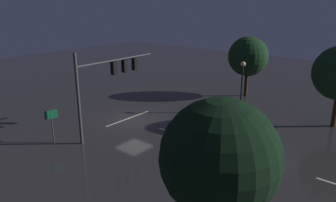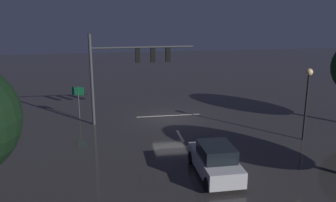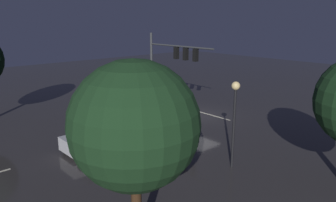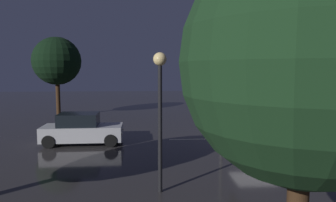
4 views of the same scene
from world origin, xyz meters
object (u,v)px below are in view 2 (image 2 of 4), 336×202
object	(u,v)px
car_approaching	(215,161)
street_lamp_left_kerb	(308,90)
route_sign	(78,95)
traffic_signal_assembly	(129,63)

from	to	relation	value
car_approaching	street_lamp_left_kerb	world-z (taller)	street_lamp_left_kerb
street_lamp_left_kerb	route_sign	xyz separation A→B (m)	(14.54, -7.20, -1.51)
street_lamp_left_kerb	traffic_signal_assembly	bearing A→B (deg)	-26.98
street_lamp_left_kerb	route_sign	size ratio (longest dim) A/B	1.88
traffic_signal_assembly	car_approaching	xyz separation A→B (m)	(-3.64, 9.43, -3.64)
traffic_signal_assembly	street_lamp_left_kerb	size ratio (longest dim) A/B	1.59
car_approaching	route_sign	bearing A→B (deg)	-56.28
traffic_signal_assembly	route_sign	distance (m)	4.96
traffic_signal_assembly	route_sign	world-z (taller)	traffic_signal_assembly
car_approaching	street_lamp_left_kerb	bearing A→B (deg)	-150.74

